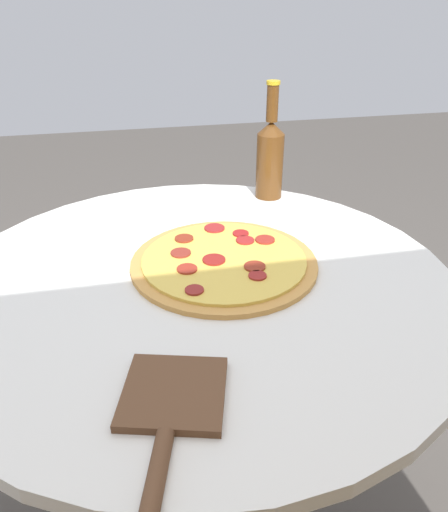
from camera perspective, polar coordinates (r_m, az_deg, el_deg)
The scene contains 4 objects.
table at distance 1.04m, azimuth -2.66°, elevation -11.48°, with size 0.95×0.95×0.75m.
pizza at distance 0.95m, azimuth -0.01°, elevation -0.62°, with size 0.36×0.36×0.02m.
beer_bottle at distance 1.24m, azimuth 5.28°, elevation 11.36°, with size 0.07×0.07×0.28m.
pizza_paddle at distance 0.66m, azimuth -6.11°, elevation -16.89°, with size 0.16×0.26×0.02m.
Camera 1 is at (0.12, 0.78, 1.23)m, focal length 35.00 mm.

